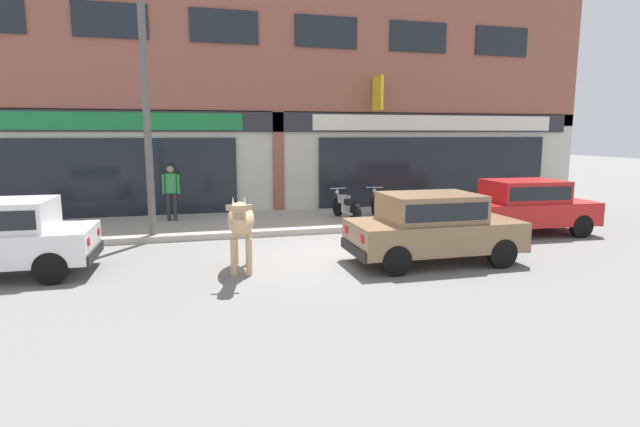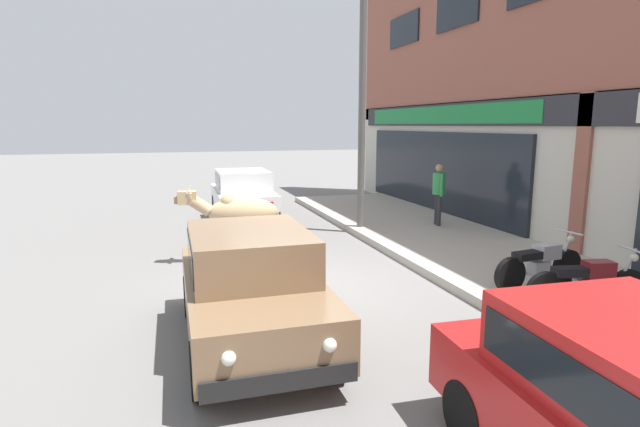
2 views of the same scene
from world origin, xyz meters
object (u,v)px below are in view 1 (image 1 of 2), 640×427
object	(u,v)px
pedestrian	(171,187)
utility_pole	(146,105)
car_0	(525,204)
car_1	(432,225)
motorcycle_1	(378,205)
motorcycle_0	(346,206)
cow	(241,221)

from	to	relation	value
pedestrian	utility_pole	distance (m)	3.01
car_0	car_1	xyz separation A→B (m)	(-3.83, -2.10, 0.00)
motorcycle_1	motorcycle_0	bearing A→B (deg)	178.25
motorcycle_0	pedestrian	world-z (taller)	pedestrian
pedestrian	motorcycle_1	bearing A→B (deg)	-10.17
motorcycle_0	utility_pole	world-z (taller)	utility_pole
utility_pole	motorcycle_0	bearing A→B (deg)	9.97
cow	car_0	xyz separation A→B (m)	(7.74, 1.71, -0.19)
car_0	motorcycle_0	distance (m)	4.94
car_1	motorcycle_0	xyz separation A→B (m)	(-0.33, 4.74, -0.27)
motorcycle_1	cow	bearing A→B (deg)	-136.60
car_1	motorcycle_0	bearing A→B (deg)	94.02
car_1	pedestrian	size ratio (longest dim) A/B	2.27
utility_pole	car_0	bearing A→B (deg)	-10.02
cow	pedestrian	distance (m)	5.59
car_1	pedestrian	distance (m)	7.87
motorcycle_0	motorcycle_1	xyz separation A→B (m)	(1.00, -0.03, 0.00)
car_1	motorcycle_1	distance (m)	4.77
motorcycle_1	utility_pole	bearing A→B (deg)	-171.83
car_0	motorcycle_0	xyz separation A→B (m)	(-4.16, 2.65, -0.27)
cow	car_1	size ratio (longest dim) A/B	0.59
cow	motorcycle_1	distance (m)	6.31
cow	car_1	bearing A→B (deg)	-5.65
pedestrian	utility_pole	world-z (taller)	utility_pole
cow	utility_pole	size ratio (longest dim) A/B	0.34
car_0	utility_pole	xyz separation A→B (m)	(-9.59, 1.69, 2.54)
car_0	utility_pole	size ratio (longest dim) A/B	0.58
car_1	motorcycle_0	size ratio (longest dim) A/B	2.01
utility_pole	cow	bearing A→B (deg)	-61.44
cow	car_1	world-z (taller)	cow
motorcycle_0	car_1	bearing A→B (deg)	-85.98
cow	motorcycle_1	size ratio (longest dim) A/B	1.20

